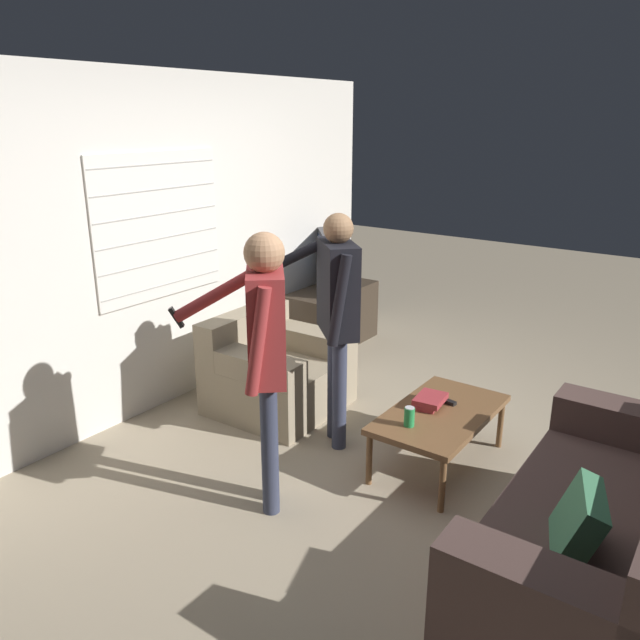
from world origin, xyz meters
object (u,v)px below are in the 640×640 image
couch_blue (606,542)px  person_right_standing (336,303)px  book_stack (430,401)px  person_left_standing (265,341)px  spare_remote (447,401)px  soda_can (409,417)px  coffee_table (440,416)px  tv (331,261)px  armchair_beige (274,372)px

couch_blue → person_right_standing: 2.09m
person_right_standing → book_stack: (0.18, -0.64, -0.61)m
person_left_standing → spare_remote: bearing=-68.4°
couch_blue → soda_can: couch_blue is taller
couch_blue → coffee_table: couch_blue is taller
couch_blue → tv: tv is taller
couch_blue → tv: size_ratio=2.55×
couch_blue → soda_can: (0.38, 1.24, 0.12)m
couch_blue → coffee_table: 1.35m
couch_blue → book_stack: size_ratio=7.25×
soda_can → person_right_standing: bearing=77.3°
armchair_beige → person_left_standing: (-1.05, -0.83, 0.75)m
tv → couch_blue: bearing=12.9°
armchair_beige → person_right_standing: person_right_standing is taller
armchair_beige → spare_remote: bearing=92.2°
coffee_table → tv: 2.44m
couch_blue → armchair_beige: size_ratio=1.94×
person_left_standing → spare_remote: size_ratio=12.21×
person_left_standing → book_stack: person_left_standing is taller
person_left_standing → soda_can: bearing=-78.5°
armchair_beige → spare_remote: (0.10, -1.43, 0.11)m
book_stack → tv: bearing=51.4°
tv → soda_can: tv is taller
couch_blue → soda_can: 1.30m
person_left_standing → spare_remote: 1.44m
coffee_table → couch_blue: bearing=-120.2°
coffee_table → spare_remote: (0.14, 0.02, 0.05)m
coffee_table → tv: tv is taller
coffee_table → book_stack: (0.03, 0.09, 0.07)m
book_stack → soda_can: (-0.33, -0.02, 0.03)m
coffee_table → person_right_standing: person_right_standing is taller
coffee_table → person_left_standing: size_ratio=0.62×
armchair_beige → soda_can: armchair_beige is taller
armchair_beige → soda_can: size_ratio=7.59×
book_stack → person_left_standing: bearing=153.1°
coffee_table → soda_can: soda_can is taller
book_stack → armchair_beige: bearing=89.5°
book_stack → soda_can: bearing=-176.1°
armchair_beige → soda_can: bearing=74.5°
armchair_beige → soda_can: (-0.34, -1.38, 0.16)m
coffee_table → person_right_standing: bearing=101.4°
tv → book_stack: size_ratio=2.85×
coffee_table → spare_remote: bearing=7.9°
coffee_table → book_stack: bearing=71.1°
tv → person_left_standing: bearing=-14.8°
tv → person_right_standing: bearing=-6.3°
couch_blue → coffee_table: bearing=59.3°
couch_blue → coffee_table: size_ratio=1.83×
tv → spare_remote: 2.34m
armchair_beige → book_stack: 1.36m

